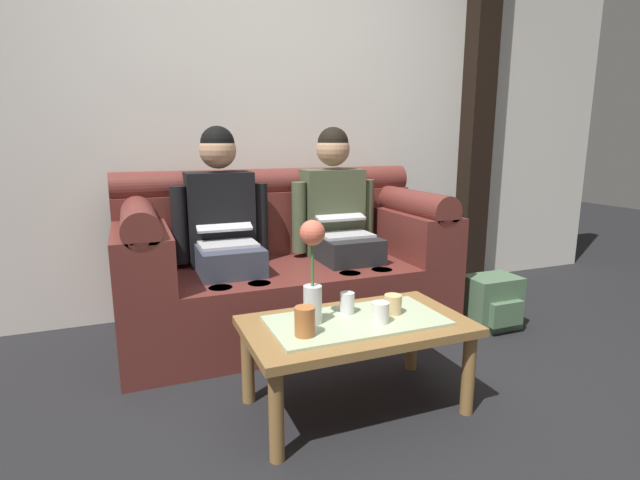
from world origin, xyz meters
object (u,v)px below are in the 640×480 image
Objects in this scene: cup_near_right at (305,321)px; cup_far_left at (380,313)px; cup_near_left at (347,303)px; backpack_right at (492,303)px; coffee_table at (356,333)px; person_left at (224,227)px; person_right at (339,219)px; flower_vase at (312,267)px; cup_far_center at (393,304)px; couch at (284,268)px.

cup_far_left is (0.33, 0.01, -0.01)m from cup_near_right.
cup_near_left is 1.30m from backpack_right.
cup_near_right is at bearing -163.10° from coffee_table.
cup_far_left is (0.43, -1.07, -0.21)m from person_left.
cup_near_left is (-0.36, -0.91, -0.21)m from person_right.
flower_vase is 4.92× the size of cup_far_left.
coffee_table is 0.20m from cup_far_center.
cup_far_left is at bearing -144.13° from cup_far_center.
cup_near_left is at bearing -160.04° from backpack_right.
couch is at bearing 100.09° from cup_far_center.
couch is 5.87× the size of backpack_right.
person_left is 3.77× the size of backpack_right.
person_left is 1.10m from coffee_table.
cup_near_left reaches higher than cup_far_center.
person_left is 1.00× the size of person_right.
cup_near_right is (-0.62, -1.07, -0.20)m from person_right.
coffee_table is at bearing -109.77° from person_right.
person_left is at bearing 100.17° from flower_vase.
cup_near_left reaches higher than coffee_table.
cup_far_center is at bearing -79.91° from couch.
cup_near_left is (-0.01, 0.08, 0.11)m from coffee_table.
person_right is 1.03m from cup_far_center.
flower_vase is 5.13× the size of cup_far_center.
cup_near_left is at bearing 15.38° from flower_vase.
flower_vase is 0.23m from cup_near_right.
flower_vase is 0.41m from cup_far_center.
person_left reaches higher than backpack_right.
person_left reaches higher than coffee_table.
cup_near_left is 0.17m from cup_far_left.
person_right is 14.58× the size of cup_far_center.
backpack_right is at bearing -30.32° from person_right.
couch is 1.00m from coffee_table.
cup_far_center is at bearing 1.37° from coffee_table.
cup_near_left is 0.20m from cup_far_center.
cup_far_left is at bearing -42.81° from coffee_table.
cup_near_left is (-0.01, -0.92, 0.07)m from couch.
couch is 1.01m from cup_far_center.
coffee_table is 0.35m from flower_vase.
cup_near_right is (-0.26, -1.08, 0.09)m from couch.
person_left is 13.14× the size of cup_near_left.
cup_far_left is at bearing 1.61° from cup_near_right.
couch is at bearing 90.00° from coffee_table.
couch reaches higher than backpack_right.
person_left is at bearing 118.33° from cup_far_center.
person_right reaches higher than backpack_right.
couch is 0.46m from person_left.
person_right is 1.01m from cup_near_left.
flower_vase reaches higher than cup_far_left.
cup_far_center is at bearing -61.67° from person_left.
person_left is at bearing 112.11° from cup_far_left.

